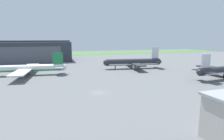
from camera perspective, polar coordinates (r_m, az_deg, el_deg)
ground_plane at (r=64.49m, az=-4.28°, el=-7.10°), size 440.00×440.00×0.00m
grass_field_strip at (r=236.97m, az=-14.51°, el=4.90°), size 440.00×56.00×0.08m
maintenance_hangar at (r=169.79m, az=-24.99°, el=5.28°), size 70.25×36.69×17.27m
airliner_far_left at (r=116.39m, az=6.59°, el=2.39°), size 37.63×30.21×13.25m
airliner_far_right at (r=103.84m, az=-25.61°, el=0.40°), size 42.92×38.10×11.47m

